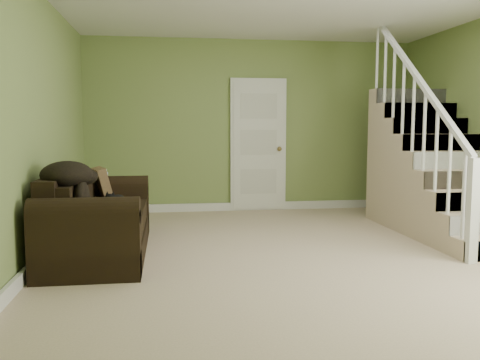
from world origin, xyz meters
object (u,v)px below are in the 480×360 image
object	(u,v)px
side_table	(101,210)
cat	(117,203)
banana	(112,217)
sofa	(96,223)

from	to	relation	value
side_table	cat	world-z (taller)	side_table
side_table	banana	world-z (taller)	side_table
sofa	banana	world-z (taller)	sofa
side_table	cat	xyz separation A→B (m)	(0.30, -1.13, 0.25)
sofa	side_table	distance (m)	1.06
sofa	banana	xyz separation A→B (m)	(0.23, -0.56, 0.16)
side_table	banana	size ratio (longest dim) A/B	3.65
cat	banana	size ratio (longest dim) A/B	2.19
side_table	cat	distance (m)	1.20
sofa	cat	distance (m)	0.32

